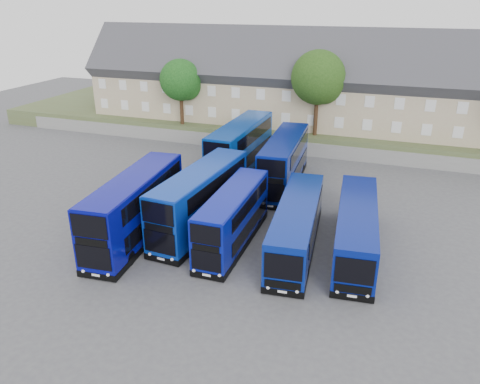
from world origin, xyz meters
The scene contains 13 objects.
ground centered at (0.00, 0.00, 0.00)m, with size 120.00×120.00×0.00m, color #4B4B51.
retaining_wall centered at (0.00, 24.00, 0.75)m, with size 70.00×0.40×1.50m, color slate.
earth_bank centered at (0.00, 34.00, 1.00)m, with size 80.00×20.00×2.00m, color #505932.
terrace_row centered at (-3.00, 30.00, 6.60)m, with size 48.00×10.40×11.20m.
dd_front_left centered at (-6.12, 1.19, 2.28)m, with size 3.66×11.85×4.64m.
dd_front_mid centered at (-2.39, 4.15, 2.24)m, with size 3.40×11.62×4.56m.
dd_front_right centered at (0.73, 2.61, 1.93)m, with size 2.43×9.97×3.95m.
dd_rear_left centered at (-3.74, 16.97, 2.37)m, with size 3.01×12.18×4.82m.
dd_rear_right centered at (1.31, 14.53, 2.24)m, with size 3.32×11.61×4.56m.
coach_east_a centered at (5.05, 3.53, 1.63)m, with size 3.75×12.35×3.32m.
coach_east_b centered at (8.96, 4.41, 1.62)m, with size 3.66×12.27×3.31m.
tree_west centered at (-13.85, 25.10, 7.05)m, with size 4.80×4.80×7.65m.
tree_mid centered at (2.15, 25.60, 8.07)m, with size 5.76×5.76×9.18m.
Camera 1 is at (10.89, -24.77, 16.24)m, focal length 35.00 mm.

